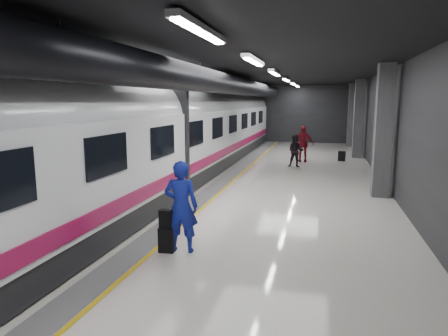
# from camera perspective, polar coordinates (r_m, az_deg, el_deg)

# --- Properties ---
(ground) EXTENTS (40.00, 40.00, 0.00)m
(ground) POSITION_cam_1_polar(r_m,az_deg,el_deg) (13.09, 2.19, -4.90)
(ground) COLOR silver
(ground) RESTS_ON ground
(platform_hall) EXTENTS (10.02, 40.02, 4.51)m
(platform_hall) POSITION_cam_1_polar(r_m,az_deg,el_deg) (13.68, 1.92, 10.68)
(platform_hall) COLOR black
(platform_hall) RESTS_ON ground
(train) EXTENTS (3.05, 38.00, 4.05)m
(train) POSITION_cam_1_polar(r_m,az_deg,el_deg) (13.76, -11.15, 4.38)
(train) COLOR black
(train) RESTS_ON ground
(traveler_main) EXTENTS (0.78, 0.56, 2.02)m
(traveler_main) POSITION_cam_1_polar(r_m,az_deg,el_deg) (8.71, -6.14, -5.51)
(traveler_main) COLOR #1625AB
(traveler_main) RESTS_ON ground
(suitcase_main) EXTENTS (0.35, 0.24, 0.55)m
(suitcase_main) POSITION_cam_1_polar(r_m,az_deg,el_deg) (8.92, -8.19, -10.12)
(suitcase_main) COLOR black
(suitcase_main) RESTS_ON ground
(shoulder_bag) EXTENTS (0.30, 0.18, 0.39)m
(shoulder_bag) POSITION_cam_1_polar(r_m,az_deg,el_deg) (8.80, -8.26, -7.17)
(shoulder_bag) COLOR black
(shoulder_bag) RESTS_ON suitcase_main
(traveler_far_a) EXTENTS (0.79, 0.62, 1.62)m
(traveler_far_a) POSITION_cam_1_polar(r_m,az_deg,el_deg) (20.17, 10.21, 2.39)
(traveler_far_a) COLOR black
(traveler_far_a) RESTS_ON ground
(traveler_far_b) EXTENTS (1.16, 0.50, 1.96)m
(traveler_far_b) POSITION_cam_1_polar(r_m,az_deg,el_deg) (22.09, 11.18, 3.43)
(traveler_far_b) COLOR maroon
(traveler_far_b) RESTS_ON ground
(suitcase_far) EXTENTS (0.41, 0.31, 0.54)m
(suitcase_far) POSITION_cam_1_polar(r_m,az_deg,el_deg) (22.88, 16.47, 1.63)
(suitcase_far) COLOR black
(suitcase_far) RESTS_ON ground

